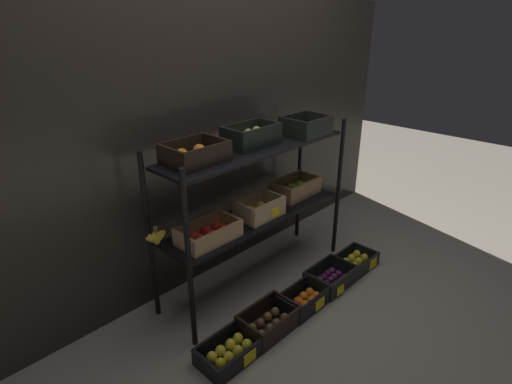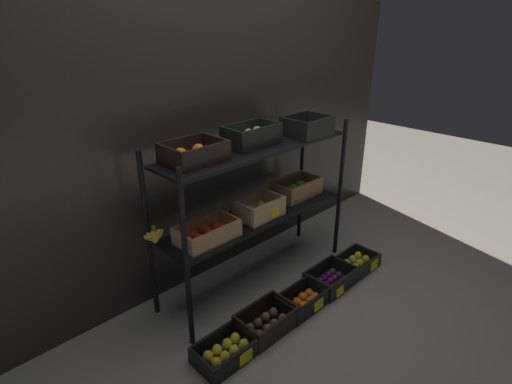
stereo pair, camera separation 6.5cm
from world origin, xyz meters
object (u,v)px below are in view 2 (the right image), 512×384
object	(u,v)px
crate_ground_kiwi	(266,323)
crate_ground_rightmost_lemon	(356,263)
crate_ground_plum	(331,280)
display_rack	(255,182)
crate_ground_lemon	(226,351)
crate_ground_tangerine	(303,301)

from	to	relation	value
crate_ground_kiwi	crate_ground_rightmost_lemon	world-z (taller)	crate_ground_kiwi
crate_ground_kiwi	crate_ground_plum	xyz separation A→B (m)	(0.65, -0.01, -0.01)
crate_ground_plum	crate_ground_rightmost_lemon	world-z (taller)	crate_ground_plum
crate_ground_kiwi	crate_ground_plum	bearing A→B (deg)	-0.90
display_rack	crate_ground_rightmost_lemon	distance (m)	1.07
crate_ground_plum	crate_ground_rightmost_lemon	size ratio (longest dim) A/B	1.07
crate_ground_lemon	crate_ground_rightmost_lemon	size ratio (longest dim) A/B	1.09
crate_ground_tangerine	crate_ground_lemon	bearing A→B (deg)	178.06
crate_ground_kiwi	crate_ground_rightmost_lemon	xyz separation A→B (m)	(0.97, -0.02, -0.01)
crate_ground_kiwi	crate_ground_tangerine	bearing A→B (deg)	-3.95
crate_ground_lemon	crate_ground_rightmost_lemon	distance (m)	1.29
display_rack	crate_ground_tangerine	size ratio (longest dim) A/B	4.36
crate_ground_lemon	crate_ground_kiwi	bearing A→B (deg)	0.10
display_rack	crate_ground_kiwi	distance (m)	0.89
crate_ground_lemon	crate_ground_tangerine	size ratio (longest dim) A/B	0.99
display_rack	crate_ground_plum	bearing A→B (deg)	-52.97
display_rack	crate_ground_lemon	distance (m)	1.05
crate_ground_lemon	crate_ground_tangerine	xyz separation A→B (m)	(0.65, -0.02, -0.00)
crate_ground_kiwi	crate_ground_rightmost_lemon	distance (m)	0.97
crate_ground_plum	crate_ground_rightmost_lemon	xyz separation A→B (m)	(0.32, -0.01, -0.00)
display_rack	crate_ground_kiwi	size ratio (longest dim) A/B	4.36
display_rack	crate_ground_rightmost_lemon	bearing A→B (deg)	-34.04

